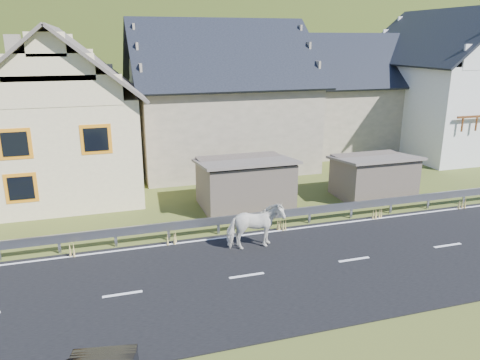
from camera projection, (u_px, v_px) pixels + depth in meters
name	position (u px, v px, depth m)	size (l,w,h in m)	color
ground	(354.00, 261.00, 16.57)	(160.00, 160.00, 0.00)	#40511F
road	(354.00, 260.00, 16.56)	(60.00, 7.00, 0.04)	black
lane_markings	(354.00, 259.00, 16.56)	(60.00, 6.60, 0.01)	silver
guardrail	(310.00, 211.00, 19.78)	(28.10, 0.09, 0.75)	#93969B
shed_left	(245.00, 184.00, 21.64)	(4.30, 3.30, 2.40)	brown
shed_right	(373.00, 177.00, 23.04)	(3.80, 2.90, 2.20)	brown
house_cream	(60.00, 105.00, 23.47)	(7.80, 9.80, 8.30)	#F8E5AE
house_stone_a	(218.00, 88.00, 28.68)	(10.80, 9.80, 8.90)	tan
house_stone_b	(347.00, 87.00, 33.44)	(9.80, 8.80, 8.10)	tan
house_white	(447.00, 77.00, 32.14)	(8.80, 10.80, 9.70)	silver
mountain	(131.00, 110.00, 188.46)	(440.00, 280.00, 260.00)	#1B330F
horse	(255.00, 226.00, 17.23)	(2.07, 0.94, 1.75)	silver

